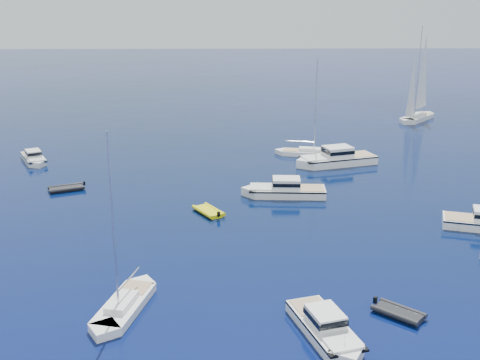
{
  "coord_description": "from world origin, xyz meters",
  "views": [
    {
      "loc": [
        -3.92,
        -32.4,
        20.27
      ],
      "look_at": [
        -2.84,
        25.35,
        2.2
      ],
      "focal_mm": 44.87,
      "sensor_mm": 36.0,
      "label": 1
    }
  ],
  "objects": [
    {
      "name": "ground",
      "position": [
        0.0,
        0.0,
        0.0
      ],
      "size": [
        400.0,
        400.0,
        0.0
      ],
      "primitive_type": "plane",
      "color": "#080F54",
      "rests_on": "ground"
    },
    {
      "name": "motor_cruiser_near",
      "position": [
        1.99,
        -0.02,
        0.0
      ],
      "size": [
        4.68,
        8.43,
        2.12
      ],
      "primitive_type": null,
      "rotation": [
        0.0,
        0.0,
        3.43
      ],
      "color": "white",
      "rests_on": "ground"
    },
    {
      "name": "motor_cruiser_centre",
      "position": [
        1.82,
        26.78,
        0.0
      ],
      "size": [
        9.56,
        3.39,
        2.47
      ],
      "primitive_type": null,
      "rotation": [
        0.0,
        0.0,
        1.52
      ],
      "color": "silver",
      "rests_on": "ground"
    },
    {
      "name": "motor_cruiser_distant",
      "position": [
        9.22,
        38.59,
        0.0
      ],
      "size": [
        11.55,
        6.52,
        2.9
      ],
      "primitive_type": null,
      "rotation": [
        0.0,
        0.0,
        1.87
      ],
      "color": "white",
      "rests_on": "ground"
    },
    {
      "name": "motor_cruiser_horizon",
      "position": [
        -28.4,
        40.48,
        0.0
      ],
      "size": [
        5.31,
        7.48,
        1.91
      ],
      "primitive_type": null,
      "rotation": [
        0.0,
        0.0,
        3.62
      ],
      "color": "silver",
      "rests_on": "ground"
    },
    {
      "name": "sailboat_fore",
      "position": [
        -10.99,
        3.4,
        0.0
      ],
      "size": [
        4.28,
        9.07,
        12.9
      ],
      "primitive_type": null,
      "rotation": [
        0.0,
        0.0,
        2.91
      ],
      "color": "white",
      "rests_on": "ground"
    },
    {
      "name": "sailboat_centre",
      "position": [
        6.26,
        43.14,
        0.0
      ],
      "size": [
        9.2,
        4.2,
        13.1
      ],
      "primitive_type": null,
      "rotation": [
        0.0,
        0.0,
        4.49
      ],
      "color": "white",
      "rests_on": "ground"
    },
    {
      "name": "sailboat_sails_far",
      "position": [
        27.47,
        65.46,
        0.0
      ],
      "size": [
        9.19,
        9.99,
        15.86
      ],
      "primitive_type": null,
      "rotation": [
        0.0,
        0.0,
        2.43
      ],
      "color": "silver",
      "rests_on": "ground"
    },
    {
      "name": "tender_yellow",
      "position": [
        -5.93,
        21.69,
        0.0
      ],
      "size": [
        3.73,
        4.28,
        0.95
      ],
      "primitive_type": null,
      "rotation": [
        0.0,
        0.0,
        0.55
      ],
      "color": "yellow",
      "rests_on": "ground"
    },
    {
      "name": "tender_grey_near",
      "position": [
        7.15,
        2.31,
        0.0
      ],
      "size": [
        3.86,
        3.75,
        0.95
      ],
      "primitive_type": null,
      "rotation": [
        0.0,
        0.0,
        3.97
      ],
      "color": "black",
      "rests_on": "ground"
    },
    {
      "name": "tender_grey_far",
      "position": [
        -21.46,
        29.05,
        0.0
      ],
      "size": [
        4.38,
        3.45,
        0.95
      ],
      "primitive_type": null,
      "rotation": [
        0.0,
        0.0,
        1.97
      ],
      "color": "black",
      "rests_on": "ground"
    }
  ]
}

